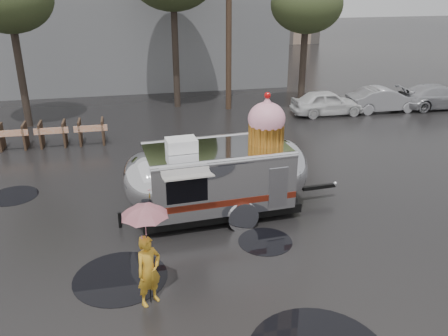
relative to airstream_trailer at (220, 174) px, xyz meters
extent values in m
plane|color=black|center=(0.12, -2.96, -1.26)|extent=(120.00, 120.00, 0.00)
cylinder|color=black|center=(-2.86, -2.60, -1.25)|extent=(2.17, 2.17, 0.01)
cylinder|color=black|center=(0.86, -1.75, -1.25)|extent=(1.42, 1.42, 0.01)
cylinder|color=black|center=(-6.13, 2.47, -1.25)|extent=(1.50, 1.50, 0.01)
cylinder|color=black|center=(0.51, 1.08, -1.25)|extent=(3.18, 3.18, 0.01)
cylinder|color=#473323|center=(2.62, 11.04, 3.24)|extent=(0.28, 0.28, 9.00)
cylinder|color=#382D26|center=(-6.88, 10.04, 1.67)|extent=(0.32, 0.32, 5.85)
cylinder|color=#382D26|center=(0.12, 12.04, 2.12)|extent=(0.32, 0.32, 6.75)
cylinder|color=#382D26|center=(6.12, 10.04, 1.44)|extent=(0.32, 0.32, 5.40)
ellipsoid|color=#2E3A1D|center=(6.12, 10.04, 3.84)|extent=(3.36, 3.36, 2.64)
cube|color=#473323|center=(-7.38, 7.04, -0.76)|extent=(0.08, 0.80, 1.00)
cube|color=#473323|center=(-6.48, 7.04, -0.76)|extent=(0.08, 0.80, 1.00)
cube|color=#E5590C|center=(-6.93, 6.66, -0.51)|extent=(1.30, 0.04, 0.25)
cube|color=#473323|center=(-5.88, 7.04, -0.76)|extent=(0.08, 0.80, 1.00)
cube|color=#473323|center=(-4.98, 7.04, -0.76)|extent=(0.08, 0.80, 1.00)
cube|color=#E5590C|center=(-5.43, 6.66, -0.51)|extent=(1.30, 0.04, 0.25)
cube|color=#473323|center=(-4.38, 7.04, -0.76)|extent=(0.08, 0.80, 1.00)
cube|color=#473323|center=(-3.48, 7.04, -0.76)|extent=(0.08, 0.80, 1.00)
cube|color=#E5590C|center=(-3.93, 6.66, -0.51)|extent=(1.30, 0.04, 0.25)
imported|color=silver|center=(7.12, 9.04, -0.56)|extent=(4.00, 1.80, 1.40)
imported|color=#B2B2B7|center=(10.12, 9.04, -0.56)|extent=(4.00, 1.80, 1.40)
imported|color=#B2B2B7|center=(13.12, 9.04, -0.54)|extent=(4.20, 1.80, 1.44)
cube|color=silver|center=(-0.08, 0.00, 0.00)|extent=(4.09, 2.36, 1.61)
ellipsoid|color=silver|center=(1.88, 0.15, 0.00)|extent=(1.50, 2.16, 1.61)
ellipsoid|color=silver|center=(-2.05, -0.15, 0.00)|extent=(1.50, 2.16, 1.61)
cube|color=black|center=(-0.08, 0.00, -0.94)|extent=(4.60, 2.13, 0.27)
cylinder|color=black|center=(0.43, -0.89, -0.94)|extent=(0.64, 0.25, 0.63)
cylinder|color=black|center=(0.29, 0.95, -0.94)|extent=(0.64, 0.25, 0.63)
cylinder|color=silver|center=(0.44, -1.01, -0.90)|extent=(0.86, 0.16, 0.86)
cube|color=black|center=(3.13, 0.25, -0.81)|extent=(1.08, 0.19, 0.11)
sphere|color=silver|center=(3.66, 0.29, -0.76)|extent=(0.15, 0.15, 0.14)
cylinder|color=black|center=(-2.85, -0.22, -1.03)|extent=(0.10, 0.10, 0.45)
cube|color=#51160B|center=(0.00, -1.02, -0.41)|extent=(3.93, 0.34, 0.18)
cube|color=#51160B|center=(-0.16, 1.02, -0.41)|extent=(3.93, 0.34, 0.18)
cube|color=black|center=(-1.07, -1.12, 0.13)|extent=(1.07, 0.11, 0.72)
cube|color=#A9A49D|center=(-1.06, -1.33, 0.58)|extent=(1.28, 0.54, 0.13)
cube|color=silver|center=(1.43, -0.93, -0.14)|extent=(0.54, 0.07, 1.16)
cube|color=white|center=(-1.06, -0.08, 0.98)|extent=(0.85, 0.64, 0.34)
cylinder|color=#C67E29|center=(1.34, 0.11, 1.07)|extent=(1.00, 1.00, 0.54)
ellipsoid|color=#FFAABE|center=(1.34, 0.11, 1.50)|extent=(1.12, 1.12, 0.93)
cone|color=#FFAABE|center=(1.34, 0.11, 1.97)|extent=(0.48, 0.48, 0.36)
sphere|color=red|center=(1.34, 0.11, 2.16)|extent=(0.19, 0.19, 0.18)
imported|color=gold|center=(-2.22, -3.61, -0.46)|extent=(0.69, 0.64, 1.60)
imported|color=pink|center=(-2.22, -3.61, 0.69)|extent=(1.17, 1.17, 0.80)
cylinder|color=black|center=(-2.22, -3.61, -0.43)|extent=(0.02, 0.02, 1.65)
camera|label=1|loc=(-2.35, -11.99, 5.29)|focal=38.00mm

